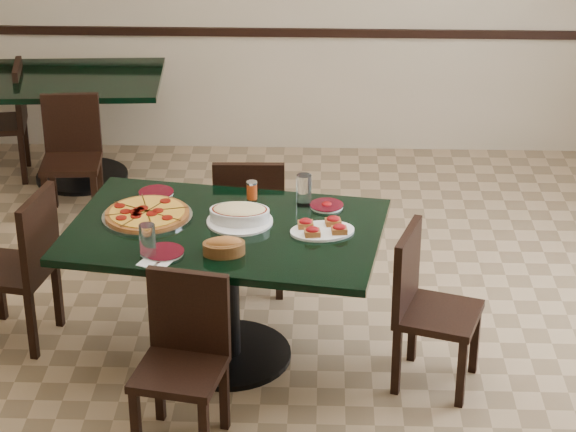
{
  "coord_description": "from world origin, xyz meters",
  "views": [
    {
      "loc": [
        0.15,
        -5.15,
        3.19
      ],
      "look_at": [
        -0.02,
        0.0,
        0.73
      ],
      "focal_mm": 70.0,
      "sensor_mm": 36.0,
      "label": 1
    }
  ],
  "objects_px": {
    "bruschetta_platter": "(322,228)",
    "back_table": "(76,108)",
    "back_chair_near": "(72,151)",
    "lasagna_casserole": "(240,214)",
    "bread_basket": "(224,246)",
    "chair_near": "(184,352)",
    "chair_left": "(24,261)",
    "chair_far": "(250,218)",
    "pepperoni_pizza": "(147,214)",
    "back_chair_left": "(8,115)",
    "chair_right": "(425,301)",
    "main_table": "(226,260)"
  },
  "relations": [
    {
      "from": "back_table",
      "to": "chair_near",
      "type": "relative_size",
      "value": 1.53
    },
    {
      "from": "chair_near",
      "to": "back_chair_left",
      "type": "xyz_separation_m",
      "value": [
        -1.59,
        3.01,
        0.01
      ]
    },
    {
      "from": "back_table",
      "to": "pepperoni_pizza",
      "type": "xyz_separation_m",
      "value": [
        0.83,
        -2.19,
        0.24
      ]
    },
    {
      "from": "back_table",
      "to": "bruschetta_platter",
      "type": "xyz_separation_m",
      "value": [
        1.71,
        -2.34,
        0.25
      ]
    },
    {
      "from": "chair_left",
      "to": "bruschetta_platter",
      "type": "height_order",
      "value": "chair_left"
    },
    {
      "from": "bread_basket",
      "to": "chair_left",
      "type": "bearing_deg",
      "value": 150.97
    },
    {
      "from": "chair_near",
      "to": "back_table",
      "type": "bearing_deg",
      "value": 121.5
    },
    {
      "from": "back_table",
      "to": "chair_right",
      "type": "height_order",
      "value": "chair_right"
    },
    {
      "from": "chair_left",
      "to": "lasagna_casserole",
      "type": "height_order",
      "value": "chair_left"
    },
    {
      "from": "chair_far",
      "to": "chair_near",
      "type": "distance_m",
      "value": 1.4
    },
    {
      "from": "chair_near",
      "to": "lasagna_casserole",
      "type": "distance_m",
      "value": 0.84
    },
    {
      "from": "bruschetta_platter",
      "to": "lasagna_casserole",
      "type": "bearing_deg",
      "value": 154.09
    },
    {
      "from": "chair_near",
      "to": "chair_right",
      "type": "distance_m",
      "value": 1.23
    },
    {
      "from": "pepperoni_pizza",
      "to": "bruschetta_platter",
      "type": "xyz_separation_m",
      "value": [
        0.88,
        -0.15,
        0.01
      ]
    },
    {
      "from": "lasagna_casserole",
      "to": "bread_basket",
      "type": "height_order",
      "value": "lasagna_casserole"
    },
    {
      "from": "back_table",
      "to": "chair_far",
      "type": "relative_size",
      "value": 1.48
    },
    {
      "from": "lasagna_casserole",
      "to": "back_chair_near",
      "type": "bearing_deg",
      "value": 127.45
    },
    {
      "from": "chair_right",
      "to": "bruschetta_platter",
      "type": "bearing_deg",
      "value": 92.62
    },
    {
      "from": "chair_near",
      "to": "bruschetta_platter",
      "type": "bearing_deg",
      "value": 57.02
    },
    {
      "from": "main_table",
      "to": "bruschetta_platter",
      "type": "height_order",
      "value": "bruschetta_platter"
    },
    {
      "from": "chair_right",
      "to": "chair_near",
      "type": "bearing_deg",
      "value": 131.84
    },
    {
      "from": "pepperoni_pizza",
      "to": "chair_far",
      "type": "bearing_deg",
      "value": 51.54
    },
    {
      "from": "back_chair_left",
      "to": "lasagna_casserole",
      "type": "bearing_deg",
      "value": 28.2
    },
    {
      "from": "back_table",
      "to": "back_chair_near",
      "type": "relative_size",
      "value": 1.56
    },
    {
      "from": "chair_far",
      "to": "bread_basket",
      "type": "relative_size",
      "value": 3.85
    },
    {
      "from": "chair_left",
      "to": "pepperoni_pizza",
      "type": "relative_size",
      "value": 1.86
    },
    {
      "from": "chair_far",
      "to": "bread_basket",
      "type": "height_order",
      "value": "bread_basket"
    },
    {
      "from": "pepperoni_pizza",
      "to": "chair_right",
      "type": "bearing_deg",
      "value": -11.61
    },
    {
      "from": "back_table",
      "to": "pepperoni_pizza",
      "type": "height_order",
      "value": "pepperoni_pizza"
    },
    {
      "from": "chair_left",
      "to": "lasagna_casserole",
      "type": "xyz_separation_m",
      "value": [
        1.14,
        -0.07,
        0.32
      ]
    },
    {
      "from": "chair_far",
      "to": "pepperoni_pizza",
      "type": "bearing_deg",
      "value": 50.0
    },
    {
      "from": "back_chair_left",
      "to": "back_chair_near",
      "type": "bearing_deg",
      "value": 33.96
    },
    {
      "from": "back_table",
      "to": "back_chair_left",
      "type": "distance_m",
      "value": 0.5
    },
    {
      "from": "chair_near",
      "to": "bread_basket",
      "type": "bearing_deg",
      "value": 79.41
    },
    {
      "from": "chair_near",
      "to": "bread_basket",
      "type": "relative_size",
      "value": 3.74
    },
    {
      "from": "chair_far",
      "to": "bread_basket",
      "type": "distance_m",
      "value": 1.04
    },
    {
      "from": "back_chair_left",
      "to": "lasagna_casserole",
      "type": "height_order",
      "value": "lasagna_casserole"
    },
    {
      "from": "chair_far",
      "to": "chair_right",
      "type": "relative_size",
      "value": 1.02
    },
    {
      "from": "back_table",
      "to": "chair_far",
      "type": "distance_m",
      "value": 2.06
    },
    {
      "from": "chair_near",
      "to": "pepperoni_pizza",
      "type": "relative_size",
      "value": 1.78
    },
    {
      "from": "chair_left",
      "to": "main_table",
      "type": "bearing_deg",
      "value": 93.06
    },
    {
      "from": "back_chair_near",
      "to": "bruschetta_platter",
      "type": "relative_size",
      "value": 2.21
    },
    {
      "from": "bruschetta_platter",
      "to": "chair_near",
      "type": "bearing_deg",
      "value": -146.48
    },
    {
      "from": "lasagna_casserole",
      "to": "bread_basket",
      "type": "bearing_deg",
      "value": -96.77
    },
    {
      "from": "chair_far",
      "to": "chair_left",
      "type": "xyz_separation_m",
      "value": [
        -1.14,
        -0.57,
        0.01
      ]
    },
    {
      "from": "chair_far",
      "to": "main_table",
      "type": "bearing_deg",
      "value": 82.42
    },
    {
      "from": "chair_left",
      "to": "pepperoni_pizza",
      "type": "height_order",
      "value": "chair_left"
    },
    {
      "from": "chair_near",
      "to": "chair_right",
      "type": "xyz_separation_m",
      "value": [
        1.13,
        0.5,
        0.0
      ]
    },
    {
      "from": "bruschetta_platter",
      "to": "back_table",
      "type": "bearing_deg",
      "value": 114.04
    },
    {
      "from": "main_table",
      "to": "chair_near",
      "type": "relative_size",
      "value": 2.06
    }
  ]
}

